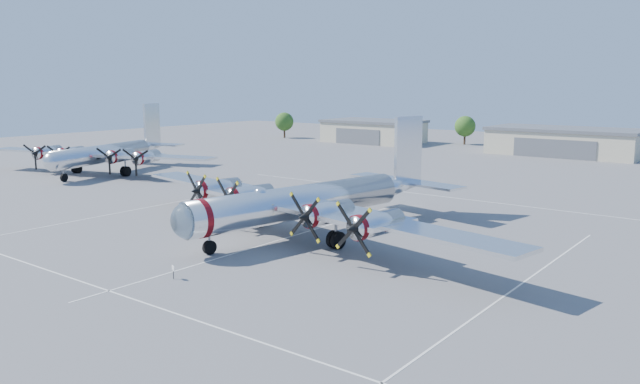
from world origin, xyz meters
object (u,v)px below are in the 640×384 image
Objects in this scene: hangar_west at (374,131)px; main_bomber_b29 at (311,233)px; bomber_west at (108,173)px; tree_west at (465,126)px; info_placard at (173,270)px; tree_far_west at (284,122)px; hangar_center at (565,141)px.

hangar_west is 0.47× the size of main_bomber_b29.
bomber_west is at bearing 177.27° from main_bomber_b29.
tree_west is 110.82m from info_placard.
bomber_west is (-4.89, -70.30, -2.71)m from hangar_west.
hangar_west is at bearing 69.77° from bomber_west.
tree_west is 82.30m from bomber_west.
main_bomber_b29 is 47.60× the size of info_placard.
info_placard is (0.81, -17.25, 0.71)m from main_bomber_b29.
hangar_center is at bearing 3.24° from tree_far_west.
hangar_west is 25.36m from tree_far_west.
info_placard is at bearing -76.68° from main_bomber_b29.
tree_far_west and tree_west have the same top height.
info_placard is at bearing -76.19° from tree_west.
main_bomber_b29 is at bearing 115.01° from info_placard.
tree_west is at bearing 126.12° from info_placard.
tree_west reaches higher than main_bomber_b29.
main_bomber_b29 is 51.92m from bomber_west.
info_placard is (46.44, -99.53, -2.01)m from hangar_west.
bomber_west is at bearing -73.13° from tree_far_west.
main_bomber_b29 is at bearing -47.95° from tree_far_west.
tree_west is (-25.00, 8.04, 1.51)m from hangar_center.
hangar_center reaches higher than main_bomber_b29.
tree_west is (45.00, 12.00, 0.00)m from tree_far_west.
tree_west is 6.60× the size of info_placard.
hangar_west is 45.00m from hangar_center.
tree_west is at bearing 162.18° from hangar_center.
tree_west is at bearing 21.89° from hangar_west.
tree_far_west reaches higher than hangar_west.
info_placard is (51.33, -29.23, 0.71)m from bomber_west.
hangar_west and hangar_center have the same top height.
tree_west is 0.16× the size of bomber_west.
tree_west is at bearing 116.46° from main_bomber_b29.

